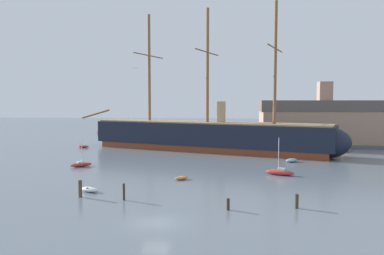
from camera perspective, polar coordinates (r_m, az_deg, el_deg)
ground_plane at (r=36.30m, az=-5.51°, el=-14.18°), size 400.00×400.00×0.00m
tall_ship at (r=84.64m, az=2.33°, el=-1.22°), size 63.11×27.07×31.59m
dinghy_foreground_left at (r=49.17m, az=-15.25°, el=-9.03°), size 2.82×2.12×0.61m
dinghy_near_centre at (r=54.49m, az=-1.63°, el=-7.65°), size 2.21×2.01×0.49m
sailboat_mid_left at (r=67.50m, az=-16.47°, el=-5.38°), size 3.56×3.21×4.82m
sailboat_mid_right at (r=59.20m, az=13.16°, el=-6.57°), size 4.57×2.96×5.73m
dinghy_alongside_stern at (r=71.95m, az=14.85°, el=-4.82°), size 2.93×2.73×0.66m
dinghy_far_left at (r=93.84m, az=-16.12°, el=-2.77°), size 2.61×1.18×0.61m
motorboat_far_right at (r=89.30m, az=21.90°, el=-3.02°), size 4.80×4.29×1.92m
dinghy_distant_centre at (r=99.06m, az=2.87°, el=-2.26°), size 2.52×1.25×0.58m
mooring_piling_nearest at (r=46.71m, az=-16.58°, el=-8.86°), size 0.43×0.43×2.04m
mooring_piling_left_pair at (r=41.94m, az=15.57°, el=-10.70°), size 0.39×0.39×1.53m
mooring_piling_right_pair at (r=40.05m, az=5.49°, el=-11.49°), size 0.33×0.33×1.24m
mooring_piling_midwater at (r=44.21m, az=-10.28°, el=-9.57°), size 0.27×0.27×1.93m
dockside_warehouse_right at (r=101.69m, az=22.82°, el=0.61°), size 48.40×14.10×15.96m
seagull_in_flight at (r=61.22m, az=-8.57°, el=8.90°), size 0.94×1.04×0.14m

